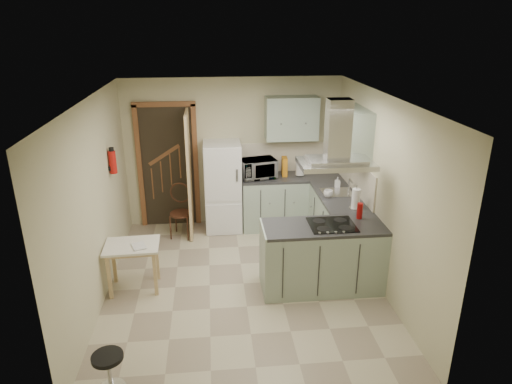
{
  "coord_description": "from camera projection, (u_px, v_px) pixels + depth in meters",
  "views": [
    {
      "loc": [
        -0.38,
        -5.33,
        3.35
      ],
      "look_at": [
        0.22,
        0.45,
        1.15
      ],
      "focal_mm": 32.0,
      "sensor_mm": 36.0,
      "label": 1
    }
  ],
  "objects": [
    {
      "name": "fridge",
      "position": [
        223.0,
        187.0,
        7.57
      ],
      "size": [
        0.6,
        0.6,
        1.5
      ],
      "primitive_type": "cube",
      "color": "white",
      "rests_on": "floor"
    },
    {
      "name": "back_wall",
      "position": [
        233.0,
        153.0,
        7.7
      ],
      "size": [
        3.6,
        0.0,
        3.6
      ],
      "primitive_type": "plane",
      "rotation": [
        1.57,
        0.0,
        0.0
      ],
      "color": "#BFBA94",
      "rests_on": "floor"
    },
    {
      "name": "bentwood_chair",
      "position": [
        181.0,
        214.0,
        7.4
      ],
      "size": [
        0.43,
        0.43,
        0.81
      ],
      "primitive_type": "cube",
      "rotation": [
        0.0,
        0.0,
        -0.24
      ],
      "color": "#4C2919",
      "rests_on": "floor"
    },
    {
      "name": "stool",
      "position": [
        109.0,
        372.0,
        4.35
      ],
      "size": [
        0.34,
        0.34,
        0.4
      ],
      "primitive_type": "cylinder",
      "rotation": [
        0.0,
        0.0,
        -0.15
      ],
      "color": "black",
      "rests_on": "floor"
    },
    {
      "name": "cereal_box",
      "position": [
        284.0,
        166.0,
        7.61
      ],
      "size": [
        0.1,
        0.21,
        0.31
      ],
      "primitive_type": "cube",
      "rotation": [
        0.0,
        0.0,
        -0.06
      ],
      "color": "orange",
      "rests_on": "counter_back"
    },
    {
      "name": "left_wall",
      "position": [
        96.0,
        203.0,
        5.57
      ],
      "size": [
        0.0,
        4.2,
        4.2
      ],
      "primitive_type": "plane",
      "rotation": [
        1.57,
        0.0,
        1.57
      ],
      "color": "#BFBA94",
      "rests_on": "floor"
    },
    {
      "name": "fire_extinguisher",
      "position": [
        113.0,
        162.0,
        6.32
      ],
      "size": [
        0.1,
        0.1,
        0.32
      ],
      "primitive_type": "cylinder",
      "color": "#B2140F",
      "rests_on": "left_wall"
    },
    {
      "name": "paper_towel",
      "position": [
        356.0,
        198.0,
        6.27
      ],
      "size": [
        0.13,
        0.13,
        0.29
      ],
      "primitive_type": "cylinder",
      "rotation": [
        0.0,
        0.0,
        -0.18
      ],
      "color": "white",
      "rests_on": "counter_right"
    },
    {
      "name": "counter_back",
      "position": [
        274.0,
        202.0,
        7.76
      ],
      "size": [
        1.08,
        0.6,
        0.9
      ],
      "primitive_type": "cube",
      "color": "#9EB2A0",
      "rests_on": "floor"
    },
    {
      "name": "book",
      "position": [
        132.0,
        245.0,
        5.75
      ],
      "size": [
        0.22,
        0.26,
        0.1
      ],
      "primitive_type": "imported",
      "rotation": [
        0.0,
        0.0,
        0.34
      ],
      "color": "#983246",
      "rests_on": "drop_leaf_table"
    },
    {
      "name": "microwave",
      "position": [
        258.0,
        169.0,
        7.5
      ],
      "size": [
        0.64,
        0.5,
        0.31
      ],
      "primitive_type": "imported",
      "rotation": [
        0.0,
        0.0,
        0.22
      ],
      "color": "black",
      "rests_on": "counter_back"
    },
    {
      "name": "counter_right",
      "position": [
        332.0,
        215.0,
        7.22
      ],
      "size": [
        0.6,
        1.95,
        0.9
      ],
      "primitive_type": "cube",
      "color": "#9EB2A0",
      "rests_on": "floor"
    },
    {
      "name": "splashback",
      "position": [
        289.0,
        157.0,
        7.81
      ],
      "size": [
        1.68,
        0.02,
        0.5
      ],
      "primitive_type": "cube",
      "color": "beige",
      "rests_on": "counter_back"
    },
    {
      "name": "red_bottle",
      "position": [
        360.0,
        211.0,
        5.97
      ],
      "size": [
        0.08,
        0.08,
        0.21
      ],
      "primitive_type": "cylinder",
      "rotation": [
        0.0,
        0.0,
        0.15
      ],
      "color": "#A60F0E",
      "rests_on": "peninsula"
    },
    {
      "name": "soap_bottle",
      "position": [
        337.0,
        182.0,
        7.08
      ],
      "size": [
        0.08,
        0.08,
        0.17
      ],
      "primitive_type": "imported",
      "rotation": [
        0.0,
        0.0,
        -0.08
      ],
      "color": "#A5A8B1",
      "rests_on": "counter_right"
    },
    {
      "name": "extractor_hood",
      "position": [
        336.0,
        164.0,
        5.52
      ],
      "size": [
        0.9,
        0.55,
        0.1
      ],
      "primitive_type": "cube",
      "color": "silver",
      "rests_on": "ceiling"
    },
    {
      "name": "sink",
      "position": [
        337.0,
        192.0,
        6.89
      ],
      "size": [
        0.45,
        0.4,
        0.01
      ],
      "primitive_type": "cube",
      "color": "silver",
      "rests_on": "counter_right"
    },
    {
      "name": "doorway",
      "position": [
        168.0,
        166.0,
        7.63
      ],
      "size": [
        1.1,
        0.12,
        2.1
      ],
      "primitive_type": "cube",
      "color": "brown",
      "rests_on": "floor"
    },
    {
      "name": "right_wall",
      "position": [
        381.0,
        193.0,
        5.91
      ],
      "size": [
        0.0,
        4.2,
        4.2
      ],
      "primitive_type": "plane",
      "rotation": [
        1.57,
        0.0,
        -1.57
      ],
      "color": "#BFBA94",
      "rests_on": "floor"
    },
    {
      "name": "kettle",
      "position": [
        300.0,
        169.0,
        7.61
      ],
      "size": [
        0.16,
        0.16,
        0.23
      ],
      "primitive_type": "cylinder",
      "rotation": [
        0.0,
        0.0,
        -0.01
      ],
      "color": "silver",
      "rests_on": "counter_back"
    },
    {
      "name": "ceiling",
      "position": [
        242.0,
        98.0,
        5.3
      ],
      "size": [
        4.2,
        4.2,
        0.0
      ],
      "primitive_type": "plane",
      "rotation": [
        3.14,
        0.0,
        0.0
      ],
      "color": "silver",
      "rests_on": "back_wall"
    },
    {
      "name": "drop_leaf_table",
      "position": [
        134.0,
        267.0,
        5.97
      ],
      "size": [
        0.71,
        0.54,
        0.65
      ],
      "primitive_type": "cube",
      "rotation": [
        0.0,
        0.0,
        0.04
      ],
      "color": "tan",
      "rests_on": "floor"
    },
    {
      "name": "wall_cabinet_right",
      "position": [
        352.0,
        132.0,
        6.48
      ],
      "size": [
        0.35,
        0.9,
        0.7
      ],
      "primitive_type": "cube",
      "color": "#9EB2A0",
      "rests_on": "right_wall"
    },
    {
      "name": "cup",
      "position": [
        328.0,
        194.0,
        6.7
      ],
      "size": [
        0.15,
        0.15,
        0.11
      ],
      "primitive_type": "imported",
      "rotation": [
        0.0,
        0.0,
        0.06
      ],
      "color": "silver",
      "rests_on": "counter_right"
    },
    {
      "name": "peninsula",
      "position": [
        322.0,
        257.0,
        5.96
      ],
      "size": [
        1.55,
        0.65,
        0.9
      ],
      "primitive_type": "cube",
      "color": "#9EB2A0",
      "rests_on": "floor"
    },
    {
      "name": "floor",
      "position": [
        244.0,
        283.0,
        6.18
      ],
      "size": [
        4.2,
        4.2,
        0.0
      ],
      "primitive_type": "plane",
      "color": "#BBB191",
      "rests_on": "ground"
    },
    {
      "name": "hob",
      "position": [
        332.0,
        225.0,
        5.8
      ],
      "size": [
        0.58,
        0.5,
        0.01
      ],
      "primitive_type": "cube",
      "color": "black",
      "rests_on": "peninsula"
    },
    {
      "name": "wall_cabinet_back",
      "position": [
        292.0,
        118.0,
        7.41
      ],
      "size": [
        0.85,
        0.35,
        0.7
      ],
      "primitive_type": "cube",
      "color": "#9EB2A0",
      "rests_on": "back_wall"
    }
  ]
}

